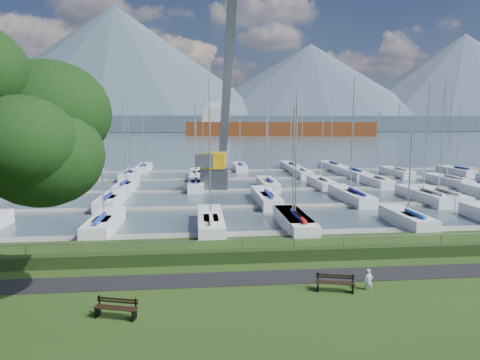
{
  "coord_description": "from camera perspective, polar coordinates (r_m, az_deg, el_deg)",
  "views": [
    {
      "loc": [
        -3.47,
        -23.74,
        7.95
      ],
      "look_at": [
        0.0,
        12.0,
        3.0
      ],
      "focal_mm": 32.0,
      "sensor_mm": 36.0,
      "label": 1
    }
  ],
  "objects": [
    {
      "name": "foothill",
      "position": [
        353.76,
        -5.03,
        7.51
      ],
      "size": [
        900.0,
        80.0,
        12.0
      ],
      "primitive_type": "cube",
      "color": "#3F505C",
      "rests_on": "water"
    },
    {
      "name": "path",
      "position": [
        22.48,
        3.8,
        -12.86
      ],
      "size": [
        160.0,
        2.0,
        0.04
      ],
      "primitive_type": "cube",
      "color": "black",
      "rests_on": "grass"
    },
    {
      "name": "sailboat_fleet",
      "position": [
        52.66,
        -2.74,
        5.08
      ],
      "size": [
        75.55,
        49.26,
        13.64
      ],
      "color": "navy",
      "rests_on": "water"
    },
    {
      "name": "crane",
      "position": [
        52.53,
        -2.98,
        4.98
      ],
      "size": [
        4.99,
        13.33,
        22.35
      ],
      "rotation": [
        0.0,
        0.0,
        -0.11
      ],
      "color": "#4F5156",
      "rests_on": "water"
    },
    {
      "name": "bench_right",
      "position": [
        21.13,
        12.58,
        -13.23
      ],
      "size": [
        1.85,
        0.85,
        0.85
      ],
      "rotation": [
        0.0,
        0.0,
        -0.25
      ],
      "color": "black",
      "rests_on": "grass"
    },
    {
      "name": "cargo_ship_mid",
      "position": [
        244.44,
        4.24,
        6.79
      ],
      "size": [
        105.27,
        35.19,
        21.5
      ],
      "rotation": [
        0.0,
        0.0,
        -0.17
      ],
      "color": "brown",
      "rests_on": "water"
    },
    {
      "name": "person",
      "position": [
        21.65,
        16.78,
        -12.4
      ],
      "size": [
        0.47,
        0.35,
        1.16
      ],
      "primitive_type": "imported",
      "rotation": [
        0.0,
        0.0,
        0.18
      ],
      "color": "silver",
      "rests_on": "grass"
    },
    {
      "name": "docks",
      "position": [
        50.53,
        -1.54,
        -1.46
      ],
      "size": [
        90.0,
        41.6,
        0.25
      ],
      "color": "slate",
      "rests_on": "water"
    },
    {
      "name": "bench_left",
      "position": [
        18.82,
        -16.19,
        -16.08
      ],
      "size": [
        1.85,
        0.91,
        0.85
      ],
      "rotation": [
        0.0,
        0.0,
        -0.28
      ],
      "color": "black",
      "rests_on": "grass"
    },
    {
      "name": "hedge",
      "position": [
        24.79,
        2.82,
        -10.02
      ],
      "size": [
        80.0,
        0.7,
        0.7
      ],
      "primitive_type": "cube",
      "color": "#1C3012",
      "rests_on": "grass"
    },
    {
      "name": "fence",
      "position": [
        24.92,
        2.7,
        -7.88
      ],
      "size": [
        80.0,
        0.04,
        0.04
      ],
      "primitive_type": "cylinder",
      "rotation": [
        0.0,
        1.57,
        0.0
      ],
      "color": "gray",
      "rests_on": "grass"
    },
    {
      "name": "mountains",
      "position": [
        430.25,
        -4.2,
        13.0
      ],
      "size": [
        1190.0,
        360.0,
        115.0
      ],
      "color": "#3C4A59",
      "rests_on": "water"
    },
    {
      "name": "water",
      "position": [
        283.88,
        -4.88,
        6.14
      ],
      "size": [
        800.0,
        540.0,
        0.2
      ],
      "primitive_type": "cube",
      "color": "#3D4F5A"
    }
  ]
}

